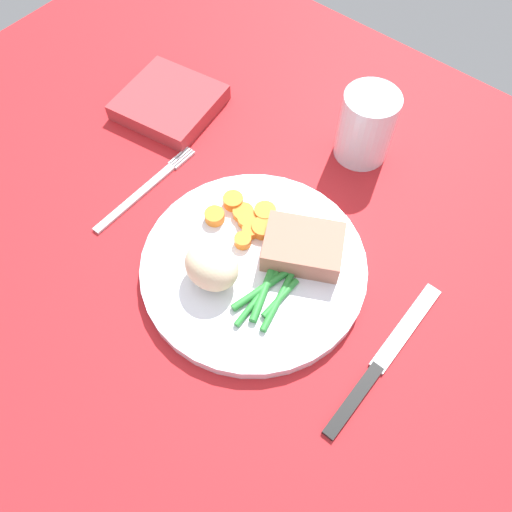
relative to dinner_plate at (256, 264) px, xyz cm
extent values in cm
cube|color=red|center=(2.28, -0.42, -1.80)|extent=(120.00, 90.00, 2.00)
cylinder|color=white|center=(0.00, 0.00, 0.00)|extent=(25.35, 25.35, 1.60)
cube|color=#A86B56|center=(3.42, 3.99, 2.28)|extent=(10.50, 9.57, 2.96)
ellipsoid|color=beige|center=(-2.28, -4.56, 3.26)|extent=(6.11, 5.21, 4.92)
cylinder|color=orange|center=(-2.60, 0.80, 1.37)|extent=(1.94, 1.94, 1.13)
cylinder|color=orange|center=(-7.05, 4.27, 1.40)|extent=(2.40, 2.40, 1.20)
cylinder|color=orange|center=(-1.89, 3.52, 1.39)|extent=(2.59, 2.59, 1.18)
cylinder|color=orange|center=(-3.07, 5.37, 1.42)|extent=(2.56, 2.56, 1.25)
cylinder|color=orange|center=(-7.26, 1.24, 1.40)|extent=(2.34, 2.34, 1.20)
cylinder|color=orange|center=(-2.83, 2.41, 1.28)|extent=(1.93, 1.93, 0.97)
cylinder|color=orange|center=(-4.01, 3.36, 1.28)|extent=(2.40, 2.40, 0.97)
cylinder|color=orange|center=(-5.07, 3.80, 1.25)|extent=(2.49, 2.49, 0.90)
cylinder|color=#2D8C38|center=(5.05, -2.06, 1.16)|extent=(0.80, 5.57, 0.71)
cylinder|color=#2D8C38|center=(3.17, -3.62, 1.14)|extent=(1.24, 7.61, 0.68)
cylinder|color=#2D8C38|center=(5.05, -2.42, 1.16)|extent=(2.47, 7.58, 0.73)
cylinder|color=#2D8C38|center=(3.24, -2.65, 1.23)|extent=(3.29, 6.99, 0.87)
cylinder|color=#2D8C38|center=(2.82, -2.63, 1.21)|extent=(2.53, 7.35, 0.81)
cylinder|color=#2D8C38|center=(2.88, -1.42, 1.14)|extent=(1.51, 6.58, 0.68)
cube|color=silver|center=(-17.74, -2.00, -0.60)|extent=(1.00, 13.00, 0.40)
cube|color=silver|center=(-18.34, 6.30, -0.60)|extent=(0.24, 3.60, 0.40)
cube|color=silver|center=(-17.94, 6.30, -0.60)|extent=(0.24, 3.60, 0.40)
cube|color=silver|center=(-17.54, 6.30, -0.60)|extent=(0.24, 3.60, 0.40)
cube|color=silver|center=(-17.14, 6.30, -0.60)|extent=(0.24, 3.60, 0.40)
cube|color=black|center=(17.07, -5.50, -0.60)|extent=(1.30, 9.00, 0.64)
cube|color=silver|center=(17.07, 4.50, -0.60)|extent=(1.70, 12.00, 0.40)
cylinder|color=silver|center=(-0.59, 22.11, 3.84)|extent=(6.89, 6.89, 9.29)
cylinder|color=silver|center=(-0.59, 22.11, 1.36)|extent=(6.34, 6.34, 4.33)
cube|color=#B2383D|center=(-25.33, 11.95, 0.33)|extent=(14.14, 13.83, 2.26)
camera|label=1|loc=(17.80, -21.55, 49.86)|focal=35.53mm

